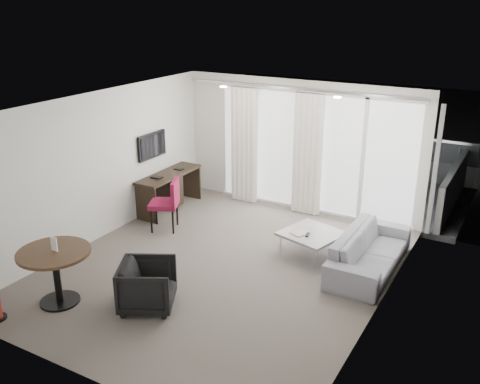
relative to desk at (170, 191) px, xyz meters
The scene contains 27 objects.
floor 2.80m from the desk, 36.51° to the right, with size 5.00×6.00×0.00m, color #5F5750.
ceiling 3.55m from the desk, 36.51° to the right, with size 5.00×6.00×0.00m, color white.
wall_left 1.91m from the desk, 99.36° to the right, with size 0.00×6.00×2.60m, color silver.
wall_right 5.09m from the desk, 19.23° to the right, with size 0.00×6.00×2.60m, color silver.
wall_front 5.24m from the desk, 64.39° to the right, with size 5.00×0.00×2.60m, color silver.
window_panel 2.98m from the desk, 27.85° to the left, with size 4.00×0.02×2.38m, color white, non-canonical shape.
window_frame 2.97m from the desk, 27.58° to the left, with size 4.10×0.06×2.44m, color white, non-canonical shape.
curtain_left 1.79m from the desk, 47.36° to the left, with size 0.60×0.20×2.38m, color white, non-canonical shape.
curtain_right 2.86m from the desk, 25.29° to the left, with size 0.60×0.20×2.38m, color white, non-canonical shape.
curtain_track 3.26m from the desk, 27.72° to the left, with size 4.80×0.04×0.04m, color #B2B2B7, non-canonical shape.
downlight_a 2.58m from the desk, ahead, with size 0.12×0.12×0.02m, color #FFE0B2.
downlight_b 4.08m from the desk, ahead, with size 0.12×0.12×0.02m, color #FFE0B2.
desk is the anchor object (origin of this frame).
tv 1.02m from the desk, 138.70° to the right, with size 0.05×0.80×0.50m, color black, non-canonical shape.
desk_chair 1.02m from the desk, 59.31° to the right, with size 0.53×0.50×0.97m, color maroon, non-canonical shape.
round_table 3.73m from the desk, 78.30° to the right, with size 1.00×1.00×0.80m, color #3A2615, non-canonical shape.
menu_card 3.73m from the desk, 78.10° to the right, with size 0.11×0.02×0.21m, color white, non-canonical shape.
tub_armchair 3.68m from the desk, 58.25° to the right, with size 0.72×0.75×0.68m, color black.
coffee_table 3.33m from the desk, ahead, with size 0.88×0.88×0.40m, color gray, non-canonical shape.
remote 3.33m from the desk, 11.00° to the right, with size 0.05×0.17×0.02m, color black, non-canonical shape.
magazine 3.19m from the desk, 11.15° to the right, with size 0.24×0.31×0.02m, color gray, non-canonical shape.
sofa 4.31m from the desk, ahead, with size 2.11×0.82×0.61m, color gray.
terrace_slab 3.84m from the desk, 48.43° to the left, with size 5.60×3.00×0.12m, color #4D4D50.
rattan_chair_a 4.49m from the desk, 37.33° to the left, with size 0.60×0.60×0.87m, color #543621, non-canonical shape.
rattan_chair_b 4.52m from the desk, 35.94° to the left, with size 0.57×0.57×0.83m, color #543621, non-canonical shape.
rattan_table 4.66m from the desk, 36.46° to the left, with size 0.52×0.52×0.52m, color #543621, non-canonical shape.
balustrade 4.99m from the desk, 59.55° to the left, with size 5.50×0.06×1.05m, color #B2B2B7, non-canonical shape.
Camera 1 is at (4.00, -6.48, 4.09)m, focal length 40.00 mm.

